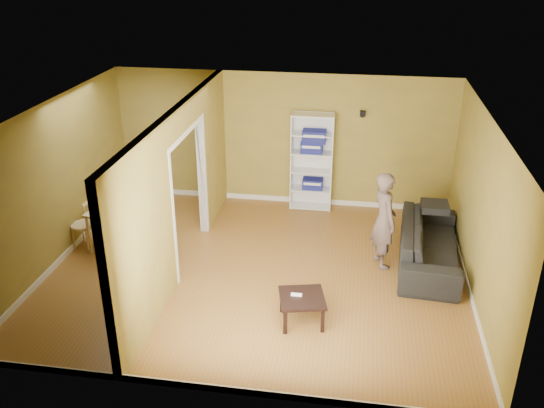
{
  "coord_description": "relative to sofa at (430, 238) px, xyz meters",
  "views": [
    {
      "loc": [
        1.46,
        -7.77,
        4.81
      ],
      "look_at": [
        0.2,
        0.2,
        1.1
      ],
      "focal_mm": 38.0,
      "sensor_mm": 36.0,
      "label": 1
    }
  ],
  "objects": [
    {
      "name": "person",
      "position": [
        -0.76,
        -0.18,
        0.49
      ],
      "size": [
        0.83,
        0.75,
        1.87
      ],
      "primitive_type": "imported",
      "rotation": [
        0.0,
        0.0,
        1.96
      ],
      "color": "slate",
      "rests_on": "ground"
    },
    {
      "name": "sofa",
      "position": [
        0.0,
        0.0,
        0.0
      ],
      "size": [
        2.4,
        1.17,
        0.89
      ],
      "primitive_type": "imported",
      "rotation": [
        0.0,
        0.0,
        1.5
      ],
      "color": "black",
      "rests_on": "ground"
    },
    {
      "name": "partition",
      "position": [
        -3.9,
        -0.71,
        0.85
      ],
      "size": [
        0.22,
        5.5,
        2.6
      ],
      "primitive_type": null,
      "color": "olive",
      "rests_on": "ground"
    },
    {
      "name": "paper_box_navy_b",
      "position": [
        -2.11,
        1.85,
        0.8
      ],
      "size": [
        0.41,
        0.26,
        0.21
      ],
      "primitive_type": "cube",
      "color": "navy",
      "rests_on": "bookshelf"
    },
    {
      "name": "wall_speaker",
      "position": [
        -1.2,
        1.98,
        1.45
      ],
      "size": [
        0.1,
        0.1,
        0.1
      ],
      "primitive_type": "cube",
      "color": "black",
      "rests_on": "room_shell"
    },
    {
      "name": "chair_left",
      "position": [
        -5.77,
        -0.37,
        -0.0
      ],
      "size": [
        0.46,
        0.46,
        0.88
      ],
      "primitive_type": null,
      "rotation": [
        0.0,
        0.0,
        -1.72
      ],
      "color": "tan",
      "rests_on": "ground"
    },
    {
      "name": "coffee_table",
      "position": [
        -1.86,
        -1.92,
        -0.1
      ],
      "size": [
        0.6,
        0.6,
        0.4
      ],
      "rotation": [
        0.0,
        0.0,
        0.23
      ],
      "color": "black",
      "rests_on": "ground"
    },
    {
      "name": "dining_table",
      "position": [
        -5.01,
        -0.32,
        0.19
      ],
      "size": [
        1.15,
        0.77,
        0.72
      ],
      "rotation": [
        0.0,
        0.0,
        -0.14
      ],
      "color": "beige",
      "rests_on": "ground"
    },
    {
      "name": "bookshelf",
      "position": [
        -2.1,
        1.9,
        0.5
      ],
      "size": [
        0.8,
        0.35,
        1.9
      ],
      "color": "white",
      "rests_on": "ground"
    },
    {
      "name": "paper_box_navy_a",
      "position": [
        -2.07,
        1.85,
        0.06
      ],
      "size": [
        0.39,
        0.25,
        0.2
      ],
      "primitive_type": "cube",
      "color": "#0F1F48",
      "rests_on": "bookshelf"
    },
    {
      "name": "chair_near",
      "position": [
        -4.88,
        -0.86,
        0.02
      ],
      "size": [
        0.43,
        0.43,
        0.93
      ],
      "primitive_type": null,
      "rotation": [
        0.0,
        0.0,
        0.01
      ],
      "color": "tan",
      "rests_on": "ground"
    },
    {
      "name": "paper_box_navy_c",
      "position": [
        -2.07,
        1.85,
        1.04
      ],
      "size": [
        0.45,
        0.29,
        0.23
      ],
      "primitive_type": "cube",
      "color": "navy",
      "rests_on": "bookshelf"
    },
    {
      "name": "game_controller",
      "position": [
        -1.94,
        -1.91,
        -0.03
      ],
      "size": [
        0.15,
        0.04,
        0.03
      ],
      "primitive_type": "cube",
      "color": "white",
      "rests_on": "coffee_table"
    },
    {
      "name": "chair_far",
      "position": [
        -4.89,
        0.32,
        0.01
      ],
      "size": [
        0.55,
        0.55,
        0.91
      ],
      "primitive_type": null,
      "rotation": [
        0.0,
        0.0,
        3.55
      ],
      "color": "tan",
      "rests_on": "ground"
    },
    {
      "name": "room_shell",
      "position": [
        -2.7,
        -0.71,
        0.85
      ],
      "size": [
        6.5,
        6.5,
        6.5
      ],
      "color": "brown",
      "rests_on": "ground"
    }
  ]
}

